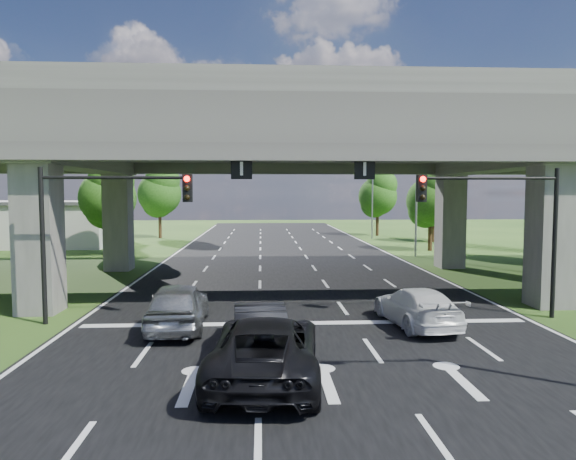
{
  "coord_description": "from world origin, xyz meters",
  "views": [
    {
      "loc": [
        -1.72,
        -15.81,
        5.01
      ],
      "look_at": [
        -0.41,
        9.12,
        3.22
      ],
      "focal_mm": 32.0,
      "sensor_mm": 36.0,
      "label": 1
    }
  ],
  "objects": [
    {
      "name": "tree_right_far",
      "position": [
        12.05,
        44.0,
        4.82
      ],
      "size": [
        4.5,
        4.5,
        7.8
      ],
      "color": "black",
      "rests_on": "ground"
    },
    {
      "name": "tree_left_near",
      "position": [
        -13.95,
        26.0,
        4.82
      ],
      "size": [
        4.5,
        4.5,
        7.8
      ],
      "color": "black",
      "rests_on": "ground"
    },
    {
      "name": "tree_right_mid",
      "position": [
        16.05,
        36.0,
        4.17
      ],
      "size": [
        3.91,
        3.9,
        6.76
      ],
      "color": "black",
      "rests_on": "ground"
    },
    {
      "name": "road",
      "position": [
        0.0,
        10.0,
        0.01
      ],
      "size": [
        18.0,
        120.0,
        0.03
      ],
      "primitive_type": "cube",
      "color": "black",
      "rests_on": "ground"
    },
    {
      "name": "car_dark",
      "position": [
        -1.8,
        0.45,
        0.78
      ],
      "size": [
        1.84,
        4.62,
        1.5
      ],
      "primitive_type": "imported",
      "rotation": [
        0.0,
        0.0,
        3.2
      ],
      "color": "black",
      "rests_on": "road"
    },
    {
      "name": "car_silver",
      "position": [
        -4.79,
        3.0,
        0.89
      ],
      "size": [
        2.22,
        5.11,
        1.72
      ],
      "primitive_type": "imported",
      "rotation": [
        0.0,
        0.0,
        3.18
      ],
      "color": "#929598",
      "rests_on": "road"
    },
    {
      "name": "car_white",
      "position": [
        4.11,
        2.95,
        0.74
      ],
      "size": [
        2.54,
        5.1,
        1.42
      ],
      "primitive_type": "imported",
      "rotation": [
        0.0,
        0.0,
        3.26
      ],
      "color": "silver",
      "rests_on": "road"
    },
    {
      "name": "overpass",
      "position": [
        0.0,
        12.0,
        7.92
      ],
      "size": [
        80.0,
        15.0,
        10.0
      ],
      "color": "#373532",
      "rests_on": "ground"
    },
    {
      "name": "ground",
      "position": [
        0.0,
        0.0,
        0.0
      ],
      "size": [
        160.0,
        160.0,
        0.0
      ],
      "primitive_type": "plane",
      "color": "#223F14",
      "rests_on": "ground"
    },
    {
      "name": "warehouse",
      "position": [
        -26.0,
        35.0,
        2.0
      ],
      "size": [
        20.0,
        10.0,
        4.0
      ],
      "primitive_type": "cube",
      "color": "#9E9E99",
      "rests_on": "ground"
    },
    {
      "name": "streetlight_beyond",
      "position": [
        10.1,
        40.0,
        5.85
      ],
      "size": [
        3.38,
        0.25,
        10.0
      ],
      "color": "gray",
      "rests_on": "ground"
    },
    {
      "name": "signal_right",
      "position": [
        7.82,
        3.94,
        4.19
      ],
      "size": [
        5.76,
        0.54,
        6.0
      ],
      "color": "black",
      "rests_on": "ground"
    },
    {
      "name": "signal_left",
      "position": [
        -7.82,
        3.94,
        4.19
      ],
      "size": [
        5.76,
        0.54,
        6.0
      ],
      "color": "black",
      "rests_on": "ground"
    },
    {
      "name": "tree_right_near",
      "position": [
        13.05,
        28.0,
        4.5
      ],
      "size": [
        4.2,
        4.2,
        7.28
      ],
      "color": "black",
      "rests_on": "ground"
    },
    {
      "name": "car_trailing",
      "position": [
        -1.62,
        -2.31,
        0.87
      ],
      "size": [
        3.21,
        6.22,
        1.68
      ],
      "primitive_type": "imported",
      "rotation": [
        0.0,
        0.0,
        3.07
      ],
      "color": "black",
      "rests_on": "road"
    },
    {
      "name": "tree_left_far",
      "position": [
        -12.95,
        42.0,
        5.14
      ],
      "size": [
        4.8,
        4.8,
        8.32
      ],
      "color": "black",
      "rests_on": "ground"
    },
    {
      "name": "tree_left_mid",
      "position": [
        -16.95,
        34.0,
        4.17
      ],
      "size": [
        3.91,
        3.9,
        6.76
      ],
      "color": "black",
      "rests_on": "ground"
    },
    {
      "name": "streetlight_far",
      "position": [
        10.1,
        24.0,
        5.85
      ],
      "size": [
        3.38,
        0.25,
        10.0
      ],
      "color": "gray",
      "rests_on": "ground"
    }
  ]
}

